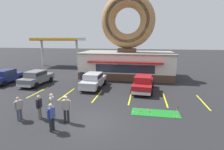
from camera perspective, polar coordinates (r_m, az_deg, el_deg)
ground_plane at (r=11.48m, az=-6.74°, el=-14.87°), size 160.00×160.00×0.00m
donut_shop_building at (r=23.88m, az=4.97°, el=8.38°), size 12.30×6.75×10.96m
putting_mat at (r=12.92m, az=13.94°, el=-11.94°), size 3.31×1.27×0.03m
mini_donut_near_left at (r=12.66m, az=8.64°, el=-12.06°), size 0.13×0.13×0.04m
mini_donut_near_right at (r=13.33m, az=7.96°, el=-10.78°), size 0.13×0.13×0.04m
mini_donut_mid_left at (r=13.10m, az=12.16°, el=-11.34°), size 0.13×0.13×0.04m
mini_donut_mid_centre at (r=12.93m, az=12.14°, el=-11.67°), size 0.13×0.13×0.04m
mini_donut_mid_right at (r=12.78m, az=20.55°, el=-12.48°), size 0.13×0.13×0.04m
mini_donut_far_left at (r=12.70m, az=6.94°, el=-11.93°), size 0.13×0.13×0.04m
mini_donut_far_centre at (r=13.36m, az=11.75°, el=-10.87°), size 0.13×0.13×0.04m
mini_donut_far_right at (r=12.98m, az=9.19°, el=-11.45°), size 0.13×0.13×0.04m
mini_donut_extra at (r=12.67m, az=19.57°, el=-12.62°), size 0.13×0.13×0.04m
golf_ball at (r=12.63m, az=12.83°, el=-12.26°), size 0.04×0.04×0.04m
putting_flag_pin at (r=12.92m, az=20.53°, el=-10.32°), size 0.13×0.01×0.55m
car_grey at (r=21.49m, az=-23.42°, el=-0.65°), size 2.11×4.62×1.60m
car_navy at (r=23.86m, az=-31.40°, el=-0.26°), size 2.09×4.61×1.60m
car_silver at (r=18.53m, az=-6.07°, el=-1.59°), size 2.04×4.59×1.60m
car_red at (r=17.52m, az=10.12°, el=-2.49°), size 2.23×4.67×1.60m
pedestrian_blue_sweater_man at (r=10.54m, az=-19.20°, el=-12.53°), size 0.33×0.58×1.65m
pedestrian_hooded_kid at (r=12.72m, az=-28.17°, el=-9.35°), size 0.34×0.57×1.55m
pedestrian_leather_jacket_man at (r=12.40m, az=-22.66°, el=-9.29°), size 0.30×0.59×1.58m
pedestrian_clipboard_woman at (r=11.97m, az=-19.02°, el=-9.27°), size 0.36×0.56×1.73m
pedestrian_beanie_man at (r=11.28m, az=-14.76°, el=-10.29°), size 0.58×0.32×1.74m
trash_bin at (r=22.74m, az=-9.62°, el=-0.16°), size 0.57×0.57×0.97m
gas_station_canopy at (r=34.42m, az=-17.04°, el=10.81°), size 9.00×4.46×5.30m
parking_stripe_far_left at (r=18.61m, az=-22.99°, el=-5.19°), size 0.12×3.60×0.01m
parking_stripe_left at (r=17.17m, az=-14.54°, el=-6.00°), size 0.12×3.60×0.01m
parking_stripe_mid_left at (r=16.17m, az=-4.77°, el=-6.77°), size 0.12×3.60×0.01m
parking_stripe_centre at (r=15.69m, az=5.96°, el=-7.38°), size 0.12×3.60×0.01m
parking_stripe_mid_right at (r=15.77m, az=16.99°, el=-7.74°), size 0.12×3.60×0.01m
parking_stripe_right at (r=16.41m, az=27.54°, el=-7.83°), size 0.12×3.60×0.01m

